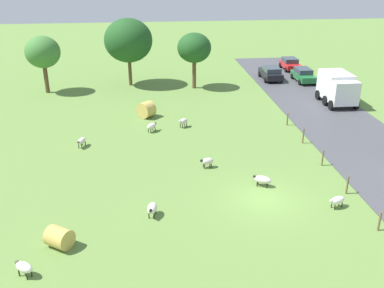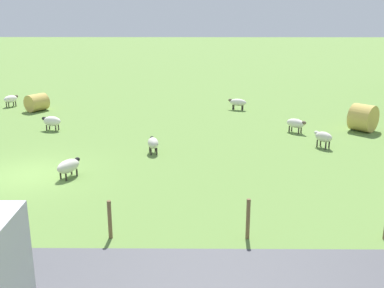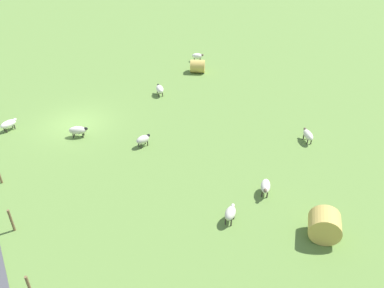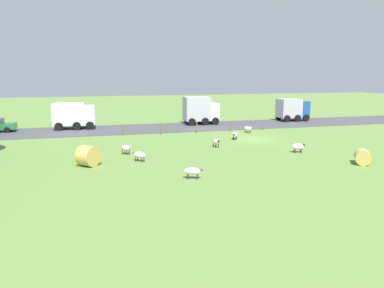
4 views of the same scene
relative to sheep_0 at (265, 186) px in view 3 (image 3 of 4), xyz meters
The scene contains 13 objects.
ground_plane 14.06m from the sheep_0, 61.74° to the right, with size 160.00×160.00×0.00m, color olive.
sheep_0 is the anchor object (origin of this frame).
sheep_1 12.69m from the sheep_0, 56.76° to the right, with size 1.26×1.01×0.75m.
sheep_2 6.23m from the sheep_0, 154.39° to the right, with size 0.84×1.26×0.74m.
sheep_3 19.22m from the sheep_0, 109.80° to the right, with size 1.08×0.97×0.77m.
sheep_4 17.44m from the sheep_0, 51.94° to the right, with size 1.22×0.85×0.73m.
sheep_5 2.90m from the sheep_0, 15.54° to the left, with size 1.02×0.97×0.81m.
sheep_6 13.46m from the sheep_0, 91.45° to the right, with size 0.76×1.16×0.80m.
sheep_7 8.35m from the sheep_0, 63.40° to the right, with size 1.06×0.67×0.75m.
hay_bale_0 16.72m from the sheep_0, 108.22° to the right, with size 1.11×1.11×1.25m, color tan.
hay_bale_1 3.80m from the sheep_0, 95.91° to the left, with size 1.49×1.49×1.17m, color tan.
fence_post_3 12.68m from the sheep_0, 17.85° to the right, with size 0.12×0.12×1.29m, color brown.
fence_post_4 12.07m from the sheep_0, ahead, with size 0.12×0.12×1.17m, color brown.
Camera 3 is at (4.71, 24.32, 13.80)m, focal length 36.65 mm.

